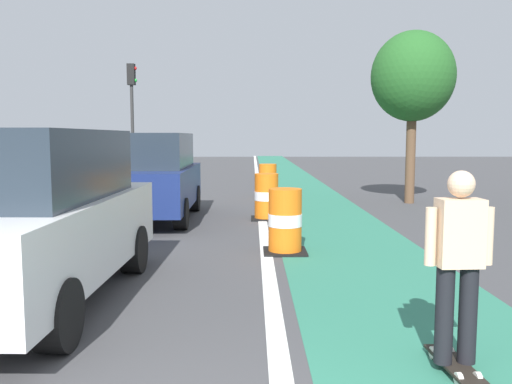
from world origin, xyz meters
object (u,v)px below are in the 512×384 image
Objects in this scene: parked_suv_second at (153,176)px; street_tree_sidewalk at (413,77)px; skateboarder_on_lane at (458,265)px; traffic_barrel_back at (268,181)px; parked_suv_nearest at (32,216)px; traffic_light_corner at (132,101)px; traffic_barrel_front at (285,222)px; traffic_barrel_mid at (266,197)px; pedestrian_waiting at (24,184)px; pedestrian_crossing at (124,165)px.

parked_suv_second is 0.92× the size of street_tree_sidewalk.
skateboarder_on_lane is 1.55× the size of traffic_barrel_back.
parked_suv_nearest is 17.82m from traffic_light_corner.
parked_suv_second is 8.10m from street_tree_sidewalk.
parked_suv_nearest reaches higher than traffic_barrel_front.
traffic_barrel_mid is 0.68× the size of pedestrian_waiting.
traffic_barrel_front is 13.27m from pedestrian_crossing.
parked_suv_nearest reaches higher than pedestrian_waiting.
skateboarder_on_lane is 0.37× the size of parked_suv_second.
pedestrian_waiting is (-5.63, -0.22, 0.33)m from traffic_barrel_mid.
parked_suv_nearest is 12.23m from street_tree_sidewalk.
skateboarder_on_lane is at bearing -76.13° from traffic_barrel_front.
pedestrian_crossing is 11.37m from street_tree_sidewalk.
traffic_light_corner is at bearing 89.78° from pedestrian_waiting.
street_tree_sidewalk reaches higher than traffic_barrel_back.
street_tree_sidewalk is (7.00, 3.11, 2.63)m from parked_suv_second.
parked_suv_second is at bearing -72.10° from pedestrian_crossing.
parked_suv_second is 2.73m from traffic_barrel_mid.
traffic_barrel_back is at bearing 74.29° from parked_suv_nearest.
traffic_barrel_front is (-1.14, 4.62, -0.38)m from skateboarder_on_lane.
parked_suv_nearest is 0.93× the size of street_tree_sidewalk.
pedestrian_waiting is at bearing -161.47° from street_tree_sidewalk.
pedestrian_crossing is (-5.60, 12.03, 0.33)m from traffic_barrel_front.
traffic_barrel_mid is at bearing 2.28° from pedestrian_waiting.
pedestrian_crossing is at bearing 144.91° from traffic_barrel_back.
pedestrian_crossing reaches higher than traffic_barrel_back.
pedestrian_waiting is at bearing -175.58° from parked_suv_second.
traffic_barrel_front is 8.15m from traffic_barrel_back.
traffic_light_corner is (-2.91, 11.04, 2.47)m from parked_suv_second.
traffic_barrel_mid is 5.65m from pedestrian_waiting.
traffic_barrel_back is at bearing -48.84° from traffic_light_corner.
skateboarder_on_lane is 12.82m from traffic_barrel_back.
skateboarder_on_lane is 10.68m from pedestrian_waiting.
traffic_barrel_back is 7.46m from pedestrian_waiting.
skateboarder_on_lane is 17.96m from pedestrian_crossing.
street_tree_sidewalk reaches higher than pedestrian_waiting.
traffic_light_corner is (-2.69, 17.44, 2.47)m from parked_suv_nearest.
skateboarder_on_lane is at bearing -49.10° from pedestrian_waiting.
skateboarder_on_lane reaches higher than pedestrian_crossing.
traffic_light_corner is 3.17× the size of pedestrian_waiting.
street_tree_sidewalk is at bearing 52.82° from parked_suv_nearest.
parked_suv_second is at bearing 115.94° from skateboarder_on_lane.
traffic_light_corner is 3.77m from pedestrian_crossing.
traffic_barrel_front is at bearing -51.81° from parked_suv_second.
traffic_barrel_back is (2.84, 4.46, -0.50)m from parked_suv_second.
street_tree_sidewalk is (2.96, 11.41, 2.76)m from skateboarder_on_lane.
traffic_barrel_back is at bearing 87.98° from traffic_barrel_mid.
pedestrian_waiting is at bearing -177.72° from traffic_barrel_mid.
pedestrian_crossing is 8.58m from pedestrian_waiting.
traffic_barrel_mid is at bearing 99.30° from skateboarder_on_lane.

